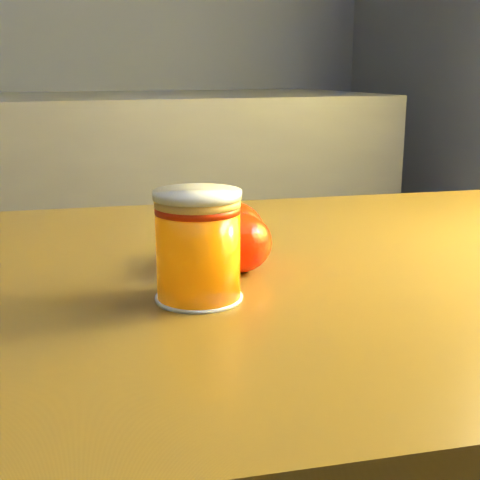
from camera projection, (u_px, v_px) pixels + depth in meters
name	position (u px, v px, depth m)	size (l,w,h in m)	color
table	(244.00, 355.00, 0.72)	(1.10, 0.84, 0.77)	brown
juice_glass	(198.00, 247.00, 0.60)	(0.08, 0.08, 0.10)	orange
orange_front	(230.00, 232.00, 0.72)	(0.07, 0.07, 0.07)	#FD2605
orange_back	(238.00, 242.00, 0.68)	(0.07, 0.07, 0.06)	#FD2605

